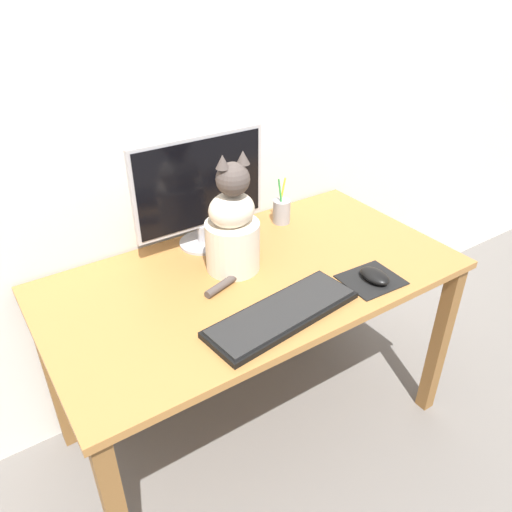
# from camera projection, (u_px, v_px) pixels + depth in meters

# --- Properties ---
(ground_plane) EXTENTS (12.00, 12.00, 0.00)m
(ground_plane) POSITION_uv_depth(u_px,v_px,m) (254.00, 421.00, 1.98)
(ground_plane) COLOR slate
(wall_back) EXTENTS (7.00, 0.04, 2.50)m
(wall_back) POSITION_uv_depth(u_px,v_px,m) (187.00, 77.00, 1.60)
(wall_back) COLOR silver
(wall_back) RESTS_ON ground_plane
(desk) EXTENTS (1.34, 0.72, 0.70)m
(desk) POSITION_uv_depth(u_px,v_px,m) (254.00, 296.00, 1.66)
(desk) COLOR #A87038
(desk) RESTS_ON ground_plane
(monitor) EXTENTS (0.48, 0.17, 0.39)m
(monitor) POSITION_uv_depth(u_px,v_px,m) (200.00, 189.00, 1.67)
(monitor) COLOR #B2B2B7
(monitor) RESTS_ON desk
(keyboard) EXTENTS (0.49, 0.21, 0.02)m
(keyboard) POSITION_uv_depth(u_px,v_px,m) (282.00, 313.00, 1.42)
(keyboard) COLOR black
(keyboard) RESTS_ON desk
(mousepad_right) EXTENTS (0.19, 0.17, 0.00)m
(mousepad_right) POSITION_uv_depth(u_px,v_px,m) (371.00, 280.00, 1.58)
(mousepad_right) COLOR black
(mousepad_right) RESTS_ON desk
(computer_mouse_right) EXTENTS (0.07, 0.11, 0.03)m
(computer_mouse_right) POSITION_uv_depth(u_px,v_px,m) (375.00, 276.00, 1.57)
(computer_mouse_right) COLOR black
(computer_mouse_right) RESTS_ON mousepad_right
(cat) EXTENTS (0.25, 0.21, 0.40)m
(cat) POSITION_uv_depth(u_px,v_px,m) (232.00, 228.00, 1.57)
(cat) COLOR beige
(cat) RESTS_ON desk
(pen_cup) EXTENTS (0.07, 0.07, 0.18)m
(pen_cup) POSITION_uv_depth(u_px,v_px,m) (282.00, 211.00, 1.90)
(pen_cup) COLOR #99999E
(pen_cup) RESTS_ON desk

